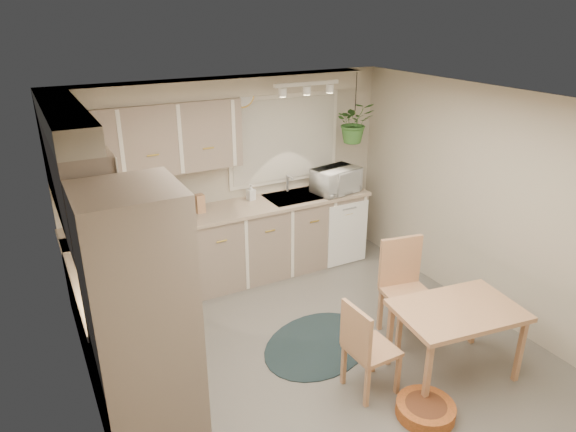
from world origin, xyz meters
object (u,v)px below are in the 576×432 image
object	(u,v)px
braided_rug	(318,344)
pet_bed	(425,410)
dining_table	(454,341)
chair_left	(372,347)
chair_back	(409,293)
microwave	(336,178)

from	to	relation	value
braided_rug	pet_bed	xyz separation A→B (m)	(0.28, -1.23, 0.05)
dining_table	pet_bed	xyz separation A→B (m)	(-0.58, -0.31, -0.28)
chair_left	dining_table	bearing A→B (deg)	76.10
chair_back	pet_bed	bearing A→B (deg)	68.60
braided_rug	microwave	distance (m)	2.21
braided_rug	chair_back	bearing A→B (deg)	-18.78
microwave	pet_bed	bearing A→B (deg)	-118.20
dining_table	braided_rug	bearing A→B (deg)	133.03
dining_table	chair_back	distance (m)	0.65
pet_bed	microwave	world-z (taller)	microwave
chair_back	chair_left	bearing A→B (deg)	40.28
chair_back	pet_bed	world-z (taller)	chair_back
chair_back	microwave	size ratio (longest dim) A/B	1.79
dining_table	microwave	world-z (taller)	microwave
braided_rug	microwave	xyz separation A→B (m)	(1.15, 1.52, 1.13)
microwave	dining_table	bearing A→B (deg)	-107.53
chair_left	microwave	xyz separation A→B (m)	(1.08, 2.26, 0.70)
braided_rug	pet_bed	size ratio (longest dim) A/B	2.57
chair_left	pet_bed	world-z (taller)	chair_left
braided_rug	microwave	bearing A→B (deg)	52.71
chair_left	pet_bed	xyz separation A→B (m)	(0.21, -0.48, -0.38)
pet_bed	braided_rug	bearing A→B (deg)	102.80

